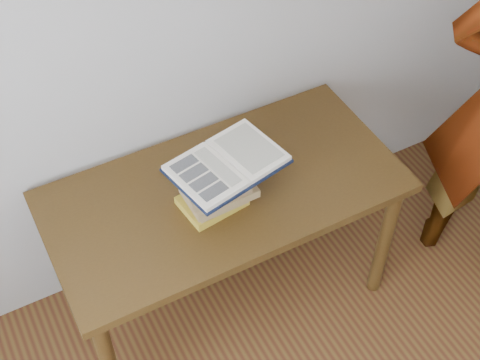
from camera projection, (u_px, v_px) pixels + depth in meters
desk at (224, 206)px, 2.58m from camera, size 1.35×0.67×0.72m
book_stack at (215, 188)px, 2.38m from camera, size 0.27×0.20×0.18m
open_book at (227, 164)px, 2.32m from camera, size 0.43×0.34×0.03m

